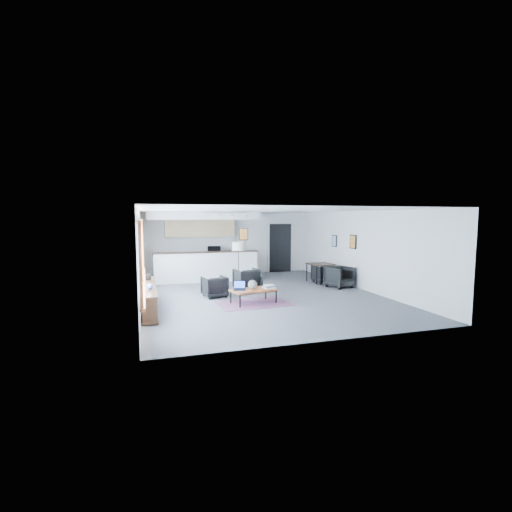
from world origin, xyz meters
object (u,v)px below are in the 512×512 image
object	(u,v)px
book_stack	(269,287)
dining_chair_near	(340,278)
coffee_table	(254,290)
dining_table	(321,265)
floor_lamp	(239,248)
laptop	(240,287)
microwave	(214,249)
armchair_left	(215,286)
armchair_right	(247,279)
dining_chair_far	(324,274)
ceramic_pot	(253,285)

from	to	relation	value
book_stack	dining_chair_near	world-z (taller)	dining_chair_near
coffee_table	dining_table	world-z (taller)	dining_table
coffee_table	floor_lamp	distance (m)	2.86
laptop	microwave	bearing A→B (deg)	102.15
coffee_table	laptop	size ratio (longest dim) A/B	3.57
armchair_left	dining_table	world-z (taller)	dining_table
armchair_right	dining_chair_far	size ratio (longest dim) A/B	1.26
book_stack	ceramic_pot	bearing A→B (deg)	-179.18
dining_chair_far	microwave	xyz separation A→B (m)	(-3.52, 2.85, 0.79)
book_stack	dining_chair_far	world-z (taller)	dining_chair_far
book_stack	floor_lamp	size ratio (longest dim) A/B	0.24
armchair_right	dining_table	xyz separation A→B (m)	(2.99, 0.73, 0.24)
armchair_right	dining_chair_near	bearing A→B (deg)	165.36
armchair_right	microwave	size ratio (longest dim) A/B	1.55
book_stack	dining_chair_far	size ratio (longest dim) A/B	0.58
dining_chair_near	floor_lamp	bearing A→B (deg)	141.83
coffee_table	dining_table	xyz separation A→B (m)	(3.31, 2.53, 0.26)
microwave	ceramic_pot	bearing A→B (deg)	-82.88
book_stack	coffee_table	bearing A→B (deg)	-177.78
coffee_table	book_stack	xyz separation A→B (m)	(0.46, 0.02, 0.08)
laptop	armchair_left	xyz separation A→B (m)	(-0.51, 1.04, -0.12)
ceramic_pot	floor_lamp	bearing A→B (deg)	84.15
laptop	armchair_right	distance (m)	1.84
coffee_table	ceramic_pot	xyz separation A→B (m)	(-0.03, 0.01, 0.16)
ceramic_pot	armchair_left	size ratio (longest dim) A/B	0.37
dining_table	dining_chair_near	bearing A→B (deg)	-82.00
dining_chair_near	book_stack	bearing A→B (deg)	-171.75
coffee_table	armchair_right	size ratio (longest dim) A/B	1.69
floor_lamp	dining_table	world-z (taller)	floor_lamp
armchair_right	dining_chair_far	xyz separation A→B (m)	(3.05, 0.56, -0.08)
armchair_left	dining_table	xyz separation A→B (m)	(4.20, 1.40, 0.29)
armchair_right	dining_chair_far	world-z (taller)	armchair_right
armchair_right	dining_table	distance (m)	3.09
dining_chair_far	laptop	bearing A→B (deg)	29.95
dining_chair_near	dining_chair_far	distance (m)	0.97
armchair_left	dining_table	size ratio (longest dim) A/B	0.78
ceramic_pot	armchair_left	bearing A→B (deg)	127.29
coffee_table	book_stack	distance (m)	0.47
dining_chair_near	armchair_right	bearing A→B (deg)	156.23
book_stack	armchair_left	distance (m)	1.76
ceramic_pot	dining_chair_near	bearing A→B (deg)	21.69
dining_chair_near	microwave	size ratio (longest dim) A/B	1.33
book_stack	floor_lamp	distance (m)	2.82
dining_table	book_stack	bearing A→B (deg)	-138.53
ceramic_pot	dining_chair_far	world-z (taller)	ceramic_pot
floor_lamp	dining_table	xyz separation A→B (m)	(3.06, -0.15, -0.70)
floor_lamp	dining_table	bearing A→B (deg)	-2.80
dining_table	dining_chair_near	world-z (taller)	dining_table
ceramic_pot	dining_table	distance (m)	4.18
coffee_table	laptop	xyz separation A→B (m)	(-0.37, 0.10, 0.10)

